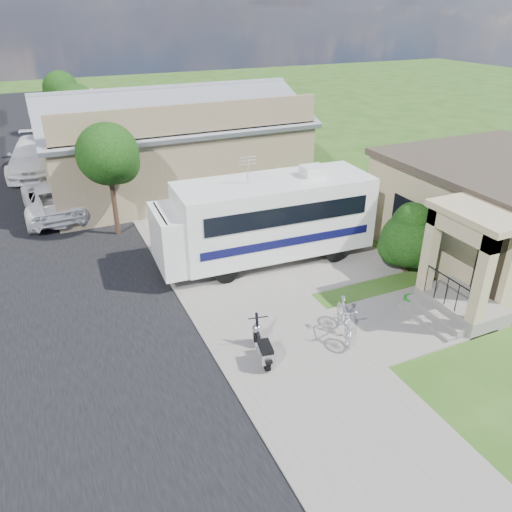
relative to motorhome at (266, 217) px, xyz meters
name	(u,v)px	position (x,y,z in m)	size (l,w,h in m)	color
ground	(306,327)	(-0.77, -4.40, -1.71)	(120.00, 120.00, 0.00)	#264612
street_slab	(21,240)	(-8.27, 5.60, -1.70)	(9.00, 80.00, 0.02)	black
sidewalk_slab	(177,214)	(-1.77, 5.60, -1.68)	(4.00, 80.00, 0.06)	slate
driveway_slab	(282,254)	(0.73, 0.10, -1.69)	(7.00, 6.00, 0.05)	slate
walk_slab	(410,320)	(2.23, -5.40, -1.69)	(4.00, 3.00, 0.05)	slate
house	(500,209)	(8.12, -2.97, 0.06)	(9.47, 7.80, 3.54)	#937E5D
warehouse	(171,148)	(-0.77, 9.57, 0.28)	(12.50, 8.40, 5.04)	#755E49
street_tree_a	(110,157)	(-4.47, 4.65, 1.54)	(2.44, 2.40, 4.58)	black
street_tree_b	(78,108)	(-4.47, 14.65, 1.68)	(2.44, 2.40, 4.73)	black
street_tree_c	(63,90)	(-4.47, 23.65, 1.39)	(2.44, 2.40, 4.42)	black
motorhome	(266,217)	(0.00, 0.00, 0.00)	(7.88, 2.82, 3.99)	silver
shrub	(409,237)	(4.14, -2.80, -0.38)	(2.12, 2.02, 2.60)	black
scooter	(263,347)	(-2.61, -5.28, -1.25)	(0.65, 1.56, 1.03)	black
bicycle	(344,321)	(-0.06, -5.25, -1.16)	(0.52, 1.83, 1.10)	#B7B7C0
pickup_truck	(53,198)	(-6.74, 8.05, -0.96)	(2.49, 5.40, 1.50)	white
van	(35,156)	(-7.09, 15.18, -0.80)	(2.54, 6.26, 1.82)	white
garden_hose	(411,301)	(2.90, -4.64, -1.61)	(0.45, 0.45, 0.20)	#156B18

